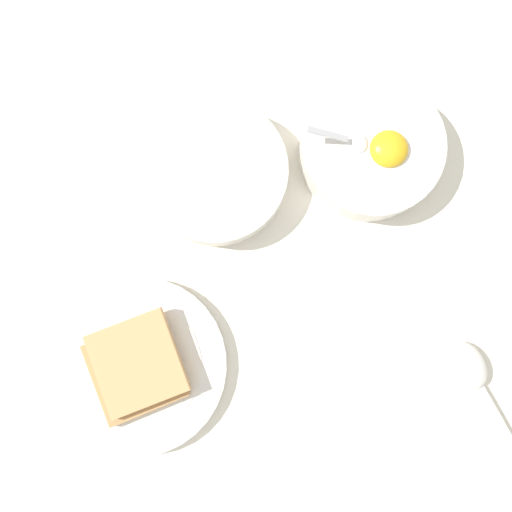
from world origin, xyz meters
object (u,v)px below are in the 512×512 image
(toast_sandwich, at_px, (136,367))
(soup_spoon, at_px, (472,377))
(toast_plate, at_px, (140,365))
(egg_bowl, at_px, (371,149))
(congee_bowl, at_px, (215,173))

(toast_sandwich, bearing_deg, soup_spoon, 69.32)
(soup_spoon, bearing_deg, toast_sandwich, -110.68)
(toast_plate, bearing_deg, egg_bowl, 114.32)
(toast_plate, xyz_separation_m, congee_bowl, (-0.19, 0.16, 0.01))
(toast_sandwich, distance_m, congee_bowl, 0.25)
(toast_plate, distance_m, congee_bowl, 0.25)
(egg_bowl, distance_m, toast_plate, 0.38)
(toast_sandwich, distance_m, soup_spoon, 0.40)
(toast_plate, xyz_separation_m, soup_spoon, (0.14, 0.37, 0.00))
(toast_sandwich, bearing_deg, congee_bowl, 140.32)
(toast_sandwich, relative_size, congee_bowl, 0.64)
(congee_bowl, bearing_deg, egg_bowl, 80.04)
(toast_plate, relative_size, congee_bowl, 1.19)
(soup_spoon, xyz_separation_m, congee_bowl, (-0.33, -0.21, 0.01))
(toast_plate, bearing_deg, congee_bowl, 140.08)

